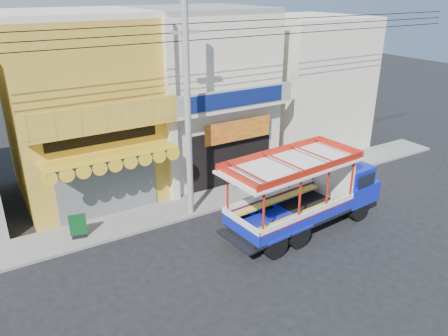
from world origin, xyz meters
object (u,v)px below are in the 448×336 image
utility_pole (191,101)px  potted_plant_c (253,176)px  potted_plant_b (282,173)px  green_sign (78,228)px  songthaew_truck (314,190)px  potted_plant_a (238,178)px

utility_pole → potted_plant_c: bearing=13.8°
potted_plant_c → utility_pole: bearing=-35.0°
utility_pole → potted_plant_c: 5.84m
potted_plant_b → potted_plant_c: potted_plant_b is taller
green_sign → potted_plant_b: bearing=-0.5°
potted_plant_c → songthaew_truck: bearing=41.9°
songthaew_truck → potted_plant_a: songthaew_truck is taller
utility_pole → potted_plant_a: bearing=20.5°
potted_plant_a → potted_plant_c: potted_plant_c is taller
songthaew_truck → potted_plant_c: bearing=90.8°
songthaew_truck → green_sign: size_ratio=7.34×
potted_plant_a → potted_plant_b: 2.24m
potted_plant_a → utility_pole: bearing=140.5°
songthaew_truck → potted_plant_b: size_ratio=7.23×
green_sign → potted_plant_c: size_ratio=1.02×
potted_plant_b → potted_plant_a: bearing=32.5°
songthaew_truck → potted_plant_a: size_ratio=7.56×
utility_pole → green_sign: (-4.79, 0.48, -4.50)m
songthaew_truck → green_sign: 9.41m
songthaew_truck → potted_plant_a: 4.59m
utility_pole → potted_plant_a: (3.00, 1.12, -4.43)m
potted_plant_a → potted_plant_b: potted_plant_b is taller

